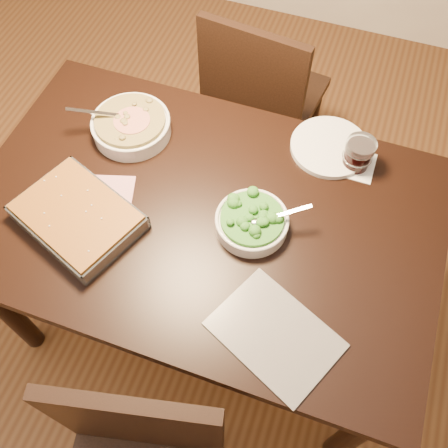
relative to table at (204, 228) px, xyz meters
name	(u,v)px	position (x,y,z in m)	size (l,w,h in m)	color
ground	(209,307)	(0.00, 0.00, -0.65)	(4.00, 4.00, 0.00)	#4F2D16
table	(204,228)	(0.00, 0.00, 0.00)	(1.40, 0.90, 0.75)	black
magazine_a	(86,202)	(-0.34, -0.09, 0.10)	(0.28, 0.20, 0.01)	#AE3153
magazine_b	(275,334)	(0.31, -0.29, 0.10)	(0.31, 0.22, 0.01)	#222329
coaster	(354,164)	(0.39, 0.32, 0.10)	(0.12, 0.12, 0.00)	white
stew_bowl	(131,125)	(-0.33, 0.21, 0.13)	(0.27, 0.26, 0.10)	silver
broccoli_bowl	(252,222)	(0.15, 0.00, 0.12)	(0.23, 0.21, 0.08)	silver
baking_dish	(78,217)	(-0.32, -0.15, 0.12)	(0.41, 0.36, 0.06)	silver
wine_tumbler	(358,153)	(0.39, 0.32, 0.15)	(0.09, 0.09, 0.10)	black
dinner_plate	(329,147)	(0.30, 0.36, 0.10)	(0.25, 0.25, 0.02)	silver
chair_far	(260,97)	(-0.04, 0.75, -0.15)	(0.47, 0.47, 0.90)	black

